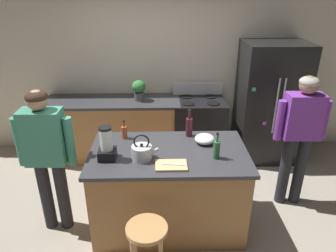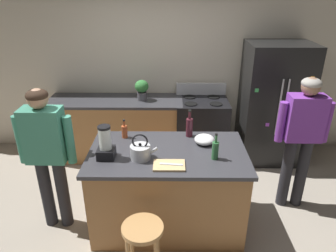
{
  "view_description": "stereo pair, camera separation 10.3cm",
  "coord_description": "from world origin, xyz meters",
  "px_view_note": "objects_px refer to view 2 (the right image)",
  "views": [
    {
      "loc": [
        -0.07,
        -2.8,
        2.51
      ],
      "look_at": [
        0.0,
        0.3,
        1.08
      ],
      "focal_mm": 33.34,
      "sensor_mm": 36.0,
      "label": 1
    },
    {
      "loc": [
        0.03,
        -2.8,
        2.51
      ],
      "look_at": [
        0.0,
        0.3,
        1.08
      ],
      "focal_mm": 33.34,
      "sensor_mm": 36.0,
      "label": 2
    }
  ],
  "objects_px": {
    "blender_appliance": "(106,145)",
    "mixing_bowl": "(204,139)",
    "refrigerator": "(273,104)",
    "chef_knife": "(171,164)",
    "cutting_board": "(169,165)",
    "person_by_island_left": "(47,148)",
    "person_by_sink_right": "(302,132)",
    "potted_plant": "(142,89)",
    "bar_stool": "(143,239)",
    "bottle_cooking_sauce": "(125,131)",
    "bottle_olive_oil": "(215,150)",
    "tea_kettle": "(141,151)",
    "stove_range": "(201,128)",
    "bottle_wine": "(189,127)",
    "kitchen_island": "(168,188)"
  },
  "relations": [
    {
      "from": "blender_appliance",
      "to": "mixing_bowl",
      "type": "distance_m",
      "value": 1.05
    },
    {
      "from": "mixing_bowl",
      "to": "chef_knife",
      "type": "xyz_separation_m",
      "value": [
        -0.36,
        -0.46,
        -0.03
      ]
    },
    {
      "from": "person_by_sink_right",
      "to": "chef_knife",
      "type": "xyz_separation_m",
      "value": [
        -1.47,
        -0.64,
        -0.03
      ]
    },
    {
      "from": "refrigerator",
      "to": "cutting_board",
      "type": "xyz_separation_m",
      "value": [
        -1.52,
        -1.79,
        0.05
      ]
    },
    {
      "from": "bottle_wine",
      "to": "person_by_island_left",
      "type": "bearing_deg",
      "value": -165.56
    },
    {
      "from": "blender_appliance",
      "to": "person_by_island_left",
      "type": "bearing_deg",
      "value": 170.69
    },
    {
      "from": "tea_kettle",
      "to": "cutting_board",
      "type": "relative_size",
      "value": 0.92
    },
    {
      "from": "refrigerator",
      "to": "chef_knife",
      "type": "bearing_deg",
      "value": -130.0
    },
    {
      "from": "refrigerator",
      "to": "person_by_island_left",
      "type": "height_order",
      "value": "refrigerator"
    },
    {
      "from": "person_by_island_left",
      "to": "bottle_olive_oil",
      "type": "height_order",
      "value": "person_by_island_left"
    },
    {
      "from": "stove_range",
      "to": "potted_plant",
      "type": "height_order",
      "value": "potted_plant"
    },
    {
      "from": "chef_knife",
      "to": "bar_stool",
      "type": "bearing_deg",
      "value": -110.18
    },
    {
      "from": "refrigerator",
      "to": "bottle_olive_oil",
      "type": "relative_size",
      "value": 6.42
    },
    {
      "from": "blender_appliance",
      "to": "cutting_board",
      "type": "xyz_separation_m",
      "value": [
        0.62,
        -0.16,
        -0.13
      ]
    },
    {
      "from": "bar_stool",
      "to": "bottle_olive_oil",
      "type": "bearing_deg",
      "value": 43.2
    },
    {
      "from": "bar_stool",
      "to": "bottle_cooking_sauce",
      "type": "distance_m",
      "value": 1.23
    },
    {
      "from": "person_by_sink_right",
      "to": "cutting_board",
      "type": "xyz_separation_m",
      "value": [
        -1.49,
        -0.64,
        -0.04
      ]
    },
    {
      "from": "refrigerator",
      "to": "person_by_island_left",
      "type": "bearing_deg",
      "value": -151.22
    },
    {
      "from": "blender_appliance",
      "to": "mixing_bowl",
      "type": "xyz_separation_m",
      "value": [
        1.0,
        0.3,
        -0.1
      ]
    },
    {
      "from": "refrigerator",
      "to": "mixing_bowl",
      "type": "distance_m",
      "value": 1.75
    },
    {
      "from": "blender_appliance",
      "to": "cutting_board",
      "type": "bearing_deg",
      "value": -14.35
    },
    {
      "from": "mixing_bowl",
      "to": "bottle_wine",
      "type": "bearing_deg",
      "value": 130.56
    },
    {
      "from": "mixing_bowl",
      "to": "cutting_board",
      "type": "bearing_deg",
      "value": -129.16
    },
    {
      "from": "chef_knife",
      "to": "stove_range",
      "type": "bearing_deg",
      "value": 82.04
    },
    {
      "from": "kitchen_island",
      "to": "bar_stool",
      "type": "bearing_deg",
      "value": -104.95
    },
    {
      "from": "bar_stool",
      "to": "tea_kettle",
      "type": "height_order",
      "value": "tea_kettle"
    },
    {
      "from": "bottle_cooking_sauce",
      "to": "chef_knife",
      "type": "distance_m",
      "value": 0.8
    },
    {
      "from": "potted_plant",
      "to": "chef_knife",
      "type": "distance_m",
      "value": 1.89
    },
    {
      "from": "bar_stool",
      "to": "bottle_olive_oil",
      "type": "height_order",
      "value": "bottle_olive_oil"
    },
    {
      "from": "mixing_bowl",
      "to": "tea_kettle",
      "type": "height_order",
      "value": "tea_kettle"
    },
    {
      "from": "bottle_wine",
      "to": "tea_kettle",
      "type": "xyz_separation_m",
      "value": [
        -0.5,
        -0.5,
        -0.04
      ]
    },
    {
      "from": "refrigerator",
      "to": "stove_range",
      "type": "height_order",
      "value": "refrigerator"
    },
    {
      "from": "bottle_wine",
      "to": "tea_kettle",
      "type": "distance_m",
      "value": 0.71
    },
    {
      "from": "bottle_cooking_sauce",
      "to": "bar_stool",
      "type": "bearing_deg",
      "value": -75.65
    },
    {
      "from": "bottle_cooking_sauce",
      "to": "bottle_olive_oil",
      "type": "distance_m",
      "value": 1.05
    },
    {
      "from": "bottle_wine",
      "to": "mixing_bowl",
      "type": "relative_size",
      "value": 1.46
    },
    {
      "from": "bar_stool",
      "to": "blender_appliance",
      "type": "height_order",
      "value": "blender_appliance"
    },
    {
      "from": "refrigerator",
      "to": "potted_plant",
      "type": "distance_m",
      "value": 1.94
    },
    {
      "from": "bottle_wine",
      "to": "refrigerator",
      "type": "bearing_deg",
      "value": 41.4
    },
    {
      "from": "person_by_island_left",
      "to": "potted_plant",
      "type": "distance_m",
      "value": 1.79
    },
    {
      "from": "bottle_wine",
      "to": "cutting_board",
      "type": "height_order",
      "value": "bottle_wine"
    },
    {
      "from": "stove_range",
      "to": "bottle_olive_oil",
      "type": "height_order",
      "value": "bottle_olive_oil"
    },
    {
      "from": "refrigerator",
      "to": "person_by_sink_right",
      "type": "bearing_deg",
      "value": -91.57
    },
    {
      "from": "refrigerator",
      "to": "bottle_wine",
      "type": "distance_m",
      "value": 1.73
    },
    {
      "from": "bottle_wine",
      "to": "chef_knife",
      "type": "distance_m",
      "value": 0.68
    },
    {
      "from": "mixing_bowl",
      "to": "chef_knife",
      "type": "height_order",
      "value": "mixing_bowl"
    },
    {
      "from": "person_by_island_left",
      "to": "blender_appliance",
      "type": "xyz_separation_m",
      "value": [
        0.63,
        -0.1,
        0.1
      ]
    },
    {
      "from": "cutting_board",
      "to": "tea_kettle",
      "type": "bearing_deg",
      "value": 152.93
    },
    {
      "from": "chef_knife",
      "to": "potted_plant",
      "type": "bearing_deg",
      "value": 109.52
    },
    {
      "from": "person_by_sink_right",
      "to": "bar_stool",
      "type": "bearing_deg",
      "value": -146.6
    }
  ]
}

